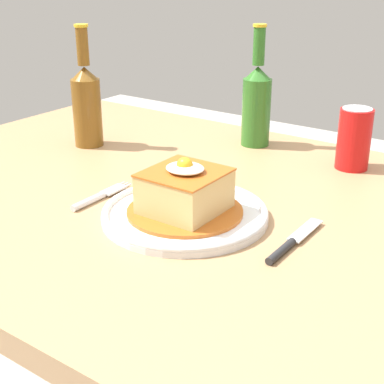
% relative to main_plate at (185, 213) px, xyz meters
% --- Properties ---
extents(dining_table, '(1.49, 0.89, 0.76)m').
position_rel_main_plate_xyz_m(dining_table, '(0.03, 0.08, -0.11)').
color(dining_table, '#A87F56').
rests_on(dining_table, ground_plane).
extents(main_plate, '(0.27, 0.27, 0.02)m').
position_rel_main_plate_xyz_m(main_plate, '(0.00, 0.00, 0.00)').
color(main_plate, white).
rests_on(main_plate, dining_table).
extents(sandwich_meal, '(0.19, 0.19, 0.10)m').
position_rel_main_plate_xyz_m(sandwich_meal, '(0.00, -0.00, 0.04)').
color(sandwich_meal, '#B75B1E').
rests_on(sandwich_meal, main_plate).
extents(fork, '(0.02, 0.14, 0.01)m').
position_rel_main_plate_xyz_m(fork, '(-0.17, -0.03, -0.00)').
color(fork, silver).
rests_on(fork, dining_table).
extents(knife, '(0.02, 0.17, 0.01)m').
position_rel_main_plate_xyz_m(knife, '(0.18, 0.00, -0.00)').
color(knife, '#262628').
rests_on(knife, dining_table).
extents(soda_can, '(0.07, 0.07, 0.12)m').
position_rel_main_plate_xyz_m(soda_can, '(0.13, 0.39, 0.05)').
color(soda_can, red).
rests_on(soda_can, dining_table).
extents(beer_bottle_green, '(0.06, 0.06, 0.27)m').
position_rel_main_plate_xyz_m(beer_bottle_green, '(-0.10, 0.41, 0.09)').
color(beer_bottle_green, '#2D6B23').
rests_on(beer_bottle_green, dining_table).
extents(beer_bottle_amber, '(0.06, 0.06, 0.27)m').
position_rel_main_plate_xyz_m(beer_bottle_amber, '(-0.41, 0.19, 0.09)').
color(beer_bottle_amber, brown).
rests_on(beer_bottle_amber, dining_table).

